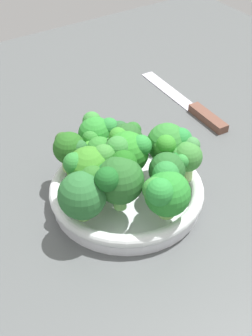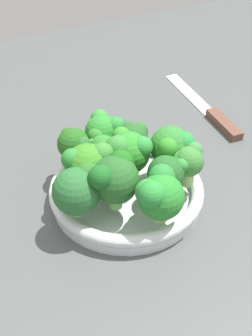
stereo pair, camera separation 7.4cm
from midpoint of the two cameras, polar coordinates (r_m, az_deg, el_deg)
name	(u,v)px [view 1 (the left image)]	position (r cm, az deg, el deg)	size (l,w,h in cm)	color
ground_plane	(145,198)	(80.55, -0.45, -3.58)	(130.00, 130.00, 2.50)	#4F5253
bowl	(126,192)	(77.27, -2.75, -2.83)	(23.59, 23.59, 3.46)	white
broccoli_floret_0	(99,151)	(77.08, -5.80, 1.78)	(4.40, 4.85, 5.74)	#97D66B
broccoli_floret_1	(168,144)	(75.86, 2.04, 2.57)	(6.24, 6.52, 7.83)	#9FD874
broccoli_floret_2	(119,178)	(68.92, -3.94, -1.28)	(6.79, 7.57, 8.51)	#82D069
broccoli_floret_3	(84,192)	(68.78, -7.89, -2.89)	(6.75, 7.42, 7.40)	#91D16A
broccoli_floret_4	(167,171)	(72.54, 1.81, -0.45)	(5.44, 6.05, 6.45)	#94D964
broccoli_floret_5	(165,191)	(68.15, 1.35, -2.75)	(7.09, 7.07, 7.53)	#96D168
broccoli_floret_6	(127,138)	(79.50, -2.55, 3.26)	(6.09, 5.81, 6.12)	#82CC5C
broccoli_floret_7	(186,156)	(74.57, 4.02, 1.20)	(4.59, 5.30, 6.67)	#9CCE70
broccoli_floret_8	(70,149)	(77.59, -9.10, 2.06)	(5.98, 5.03, 6.47)	#A0C86D
broccoli_floret_9	(96,133)	(80.18, -6.04, 3.90)	(6.04, 6.43, 6.62)	#96CD66
broccoli_floret_10	(90,168)	(71.48, -7.11, -0.09)	(6.51, 7.55, 8.16)	#A1DA64
broccoli_floret_11	(126,151)	(74.11, -2.82, 1.83)	(7.25, 6.95, 8.31)	#94CE5D
knife	(193,107)	(99.60, 5.47, 6.79)	(26.69, 3.79, 1.50)	silver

